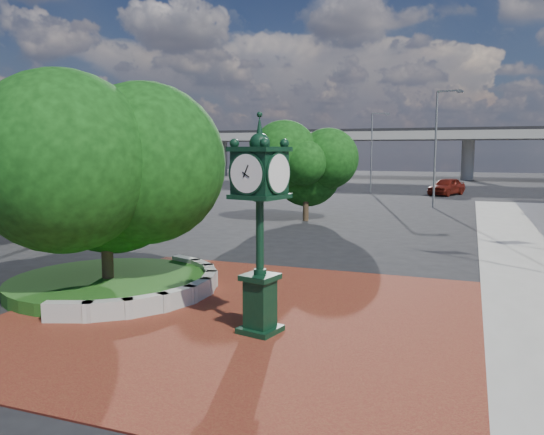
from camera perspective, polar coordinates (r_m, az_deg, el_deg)
The scene contains 12 objects.
ground at distance 15.17m, azimuth -1.82°, elevation -9.51°, with size 200.00×200.00×0.00m, color black.
plaza at distance 14.29m, azimuth -3.37°, elevation -10.50°, with size 12.00×12.00×0.04m, color maroon.
planter_wall at distance 16.29m, azimuth -10.74°, elevation -7.47°, with size 2.96×6.77×0.54m.
grass_bed at distance 17.57m, azimuth -17.19°, elevation -6.81°, with size 6.10×6.10×0.40m, color #154B16.
overpass at distance 83.65m, azimuth 16.80°, elevation 8.43°, with size 90.00×12.00×7.50m.
tree_planter at distance 17.08m, azimuth -17.63°, elevation 4.74°, with size 5.20×5.20×6.33m.
tree_northwest at distance 26.14m, azimuth -24.76°, elevation 6.05°, with size 5.60×5.60×6.93m.
tree_street at distance 32.86m, azimuth 3.68°, elevation 5.26°, with size 4.40×4.40×5.45m.
post_clock at distance 12.36m, azimuth -1.32°, elevation 0.10°, with size 1.25×1.25×5.16m.
parked_car at distance 54.64m, azimuth 18.27°, elevation 3.19°, with size 2.02×5.01×1.71m, color #61160D.
street_lamp_near at distance 42.09m, azimuth 17.47°, elevation 7.96°, with size 1.95×0.59×8.77m.
street_lamp_far at distance 55.66m, azimuth 10.86°, elevation 7.53°, with size 1.83×0.31×8.13m.
Camera 1 is at (5.54, -13.43, 4.37)m, focal length 35.00 mm.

